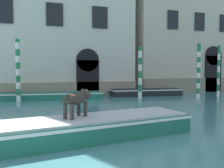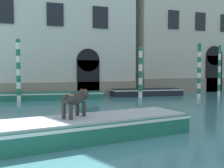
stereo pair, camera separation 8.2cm
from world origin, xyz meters
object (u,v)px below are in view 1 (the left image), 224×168
(boat_foreground, at_px, (76,128))
(dog_on_deck, at_px, (77,99))
(boat_moored_far, at_px, (146,92))
(mooring_pole_2, at_px, (199,71))
(boat_moored_near_palazzo, at_px, (52,96))
(mooring_pole_0, at_px, (18,70))
(mooring_pole_3, at_px, (219,71))
(mooring_pole_4, at_px, (140,72))

(boat_foreground, relative_size, dog_on_deck, 7.43)
(boat_moored_far, distance_m, mooring_pole_2, 4.20)
(dog_on_deck, bearing_deg, boat_foreground, -157.77)
(boat_moored_far, bearing_deg, mooring_pole_2, -47.30)
(boat_foreground, distance_m, boat_moored_near_palazzo, 10.32)
(mooring_pole_0, relative_size, mooring_pole_3, 1.03)
(mooring_pole_2, height_order, mooring_pole_4, mooring_pole_2)
(boat_moored_near_palazzo, bearing_deg, boat_moored_far, 9.21)
(mooring_pole_3, bearing_deg, boat_moored_near_palazzo, 168.32)
(dog_on_deck, relative_size, mooring_pole_4, 0.28)
(boat_foreground, bearing_deg, boat_moored_far, 45.86)
(mooring_pole_0, bearing_deg, mooring_pole_4, -3.98)
(mooring_pole_3, relative_size, mooring_pole_4, 1.06)
(mooring_pole_4, bearing_deg, boat_moored_far, 51.02)
(mooring_pole_0, bearing_deg, mooring_pole_2, -10.89)
(dog_on_deck, height_order, boat_moored_near_palazzo, dog_on_deck)
(boat_moored_near_palazzo, height_order, mooring_pole_3, mooring_pole_3)
(boat_foreground, bearing_deg, boat_moored_near_palazzo, 78.65)
(dog_on_deck, distance_m, boat_moored_far, 12.65)
(boat_foreground, xyz_separation_m, mooring_pole_3, (11.89, 7.95, 1.54))
(dog_on_deck, distance_m, boat_moored_near_palazzo, 10.17)
(dog_on_deck, bearing_deg, mooring_pole_0, 58.32)
(dog_on_deck, relative_size, mooring_pole_2, 0.26)
(boat_foreground, distance_m, mooring_pole_4, 11.06)
(mooring_pole_3, distance_m, mooring_pole_4, 5.76)
(boat_moored_near_palazzo, distance_m, mooring_pole_0, 2.76)
(dog_on_deck, distance_m, mooring_pole_4, 10.78)
(mooring_pole_4, bearing_deg, boat_foreground, -124.62)
(boat_foreground, xyz_separation_m, mooring_pole_2, (9.74, 7.39, 1.55))
(mooring_pole_3, bearing_deg, dog_on_deck, -146.66)
(mooring_pole_0, distance_m, mooring_pole_2, 11.56)
(mooring_pole_2, bearing_deg, mooring_pole_4, 154.99)
(mooring_pole_2, xyz_separation_m, mooring_pole_4, (-3.51, 1.64, -0.11))
(boat_foreground, xyz_separation_m, boat_moored_near_palazzo, (0.44, 10.31, -0.08))
(boat_foreground, distance_m, mooring_pole_3, 14.39)
(mooring_pole_4, bearing_deg, mooring_pole_3, -10.77)
(mooring_pole_2, relative_size, mooring_pole_3, 1.00)
(dog_on_deck, xyz_separation_m, mooring_pole_3, (11.80, 7.76, 0.73))
(boat_moored_far, bearing_deg, mooring_pole_0, -168.76)
(dog_on_deck, distance_m, mooring_pole_3, 14.14)
(boat_moored_near_palazzo, relative_size, boat_moored_far, 1.25)
(boat_foreground, height_order, dog_on_deck, dog_on_deck)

